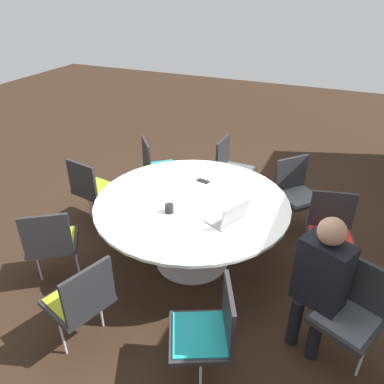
{
  "coord_description": "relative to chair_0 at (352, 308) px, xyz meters",
  "views": [
    {
      "loc": [
        2.84,
        1.23,
        2.61
      ],
      "look_at": [
        0.0,
        0.0,
        0.83
      ],
      "focal_mm": 35.0,
      "sensor_mm": 36.0,
      "label": 1
    }
  ],
  "objects": [
    {
      "name": "ground_plane",
      "position": [
        -0.6,
        -1.53,
        -0.52
      ],
      "size": [
        16.0,
        16.0,
        0.0
      ],
      "primitive_type": "plane",
      "color": "black"
    },
    {
      "name": "conference_table",
      "position": [
        -0.6,
        -1.53,
        0.08
      ],
      "size": [
        1.89,
        1.89,
        0.73
      ],
      "color": "#B7B7BC",
      "rests_on": "ground_plane"
    },
    {
      "name": "chair_0",
      "position": [
        0.0,
        0.0,
        0.0
      ],
      "size": [
        0.56,
        0.57,
        0.86
      ],
      "rotation": [
        0.0,
        0.0,
        4.3
      ],
      "color": "#262628",
      "rests_on": "ground_plane"
    },
    {
      "name": "chair_1",
      "position": [
        -0.96,
        -0.24,
        0.0
      ],
      "size": [
        0.51,
        0.52,
        0.86
      ],
      "rotation": [
        0.0,
        0.0,
        4.94
      ],
      "color": "#262628",
      "rests_on": "ground_plane"
    },
    {
      "name": "chair_2",
      "position": [
        -1.63,
        -0.68,
        0.0
      ],
      "size": [
        0.61,
        0.61,
        0.86
      ],
      "rotation": [
        0.0,
        0.0,
        5.55
      ],
      "color": "#262628",
      "rests_on": "ground_plane"
    },
    {
      "name": "chair_3",
      "position": [
        -1.94,
        -1.55,
        0.0
      ],
      "size": [
        0.45,
        0.43,
        0.86
      ],
      "rotation": [
        0.0,
        0.0,
        6.25
      ],
      "color": "#262628",
      "rests_on": "ground_plane"
    },
    {
      "name": "chair_4",
      "position": [
        -1.57,
        -2.45,
        0.0
      ],
      "size": [
        0.61,
        0.6,
        0.86
      ],
      "rotation": [
        0.0,
        0.0,
        6.99
      ],
      "color": "#262628",
      "rests_on": "ground_plane"
    },
    {
      "name": "chair_5",
      "position": [
        -0.76,
        -2.86,
        0.0
      ],
      "size": [
        0.49,
        0.51,
        0.86
      ],
      "rotation": [
        0.0,
        0.0,
        7.68
      ],
      "color": "#262628",
      "rests_on": "ground_plane"
    },
    {
      "name": "chair_6",
      "position": [
        0.23,
        -2.59,
        0.0
      ],
      "size": [
        0.6,
        0.6,
        0.86
      ],
      "rotation": [
        0.0,
        0.0,
        8.46
      ],
      "color": "#262628",
      "rests_on": "ground_plane"
    },
    {
      "name": "chair_7",
      "position": [
        0.7,
        -1.88,
        0.0
      ],
      "size": [
        0.55,
        0.54,
        0.86
      ],
      "rotation": [
        0.0,
        0.0,
        9.11
      ],
      "color": "#262628",
      "rests_on": "ground_plane"
    },
    {
      "name": "chair_8",
      "position": [
        0.58,
        -0.89,
        0.0
      ],
      "size": [
        0.58,
        0.57,
        0.86
      ],
      "rotation": [
        0.0,
        0.0,
        9.87
      ],
      "color": "#262628",
      "rests_on": "ground_plane"
    },
    {
      "name": "person_0",
      "position": [
        -0.02,
        -0.25,
        0.19
      ],
      "size": [
        0.35,
        0.42,
        1.21
      ],
      "rotation": [
        0.0,
        0.0,
        4.3
      ],
      "color": "black",
      "rests_on": "ground_plane"
    },
    {
      "name": "laptop",
      "position": [
        -0.4,
        -1.09,
        0.27
      ],
      "size": [
        0.4,
        0.36,
        0.21
      ],
      "rotation": [
        0.0,
        0.0,
        -0.41
      ],
      "color": "#99999E",
      "rests_on": "conference_table"
    },
    {
      "name": "coffee_cup",
      "position": [
        -0.33,
        -1.64,
        0.26
      ],
      "size": [
        0.08,
        0.08,
        0.08
      ],
      "color": "black",
      "rests_on": "conference_table"
    },
    {
      "name": "cell_phone",
      "position": [
        -1.01,
        -1.58,
        0.22
      ],
      "size": [
        0.1,
        0.15,
        0.01
      ],
      "color": "black",
      "rests_on": "conference_table"
    }
  ]
}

